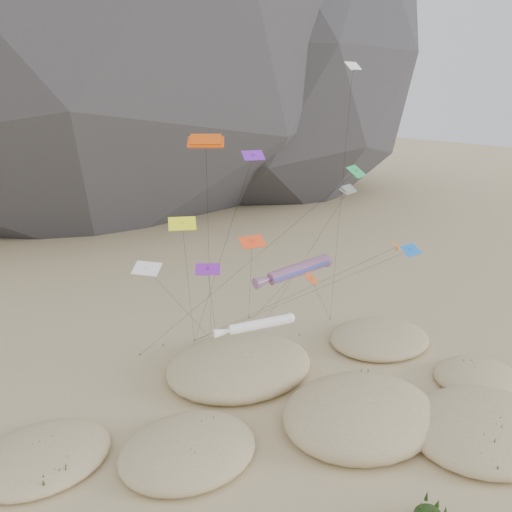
% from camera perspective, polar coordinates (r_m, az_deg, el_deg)
% --- Properties ---
extents(ground, '(500.00, 500.00, 0.00)m').
position_cam_1_polar(ground, '(43.60, 11.72, -21.25)').
color(ground, '#CCB789').
rests_on(ground, ground).
extents(dunes, '(49.29, 37.46, 3.95)m').
position_cam_1_polar(dunes, '(43.84, 6.20, -19.53)').
color(dunes, '#CCB789').
rests_on(dunes, ground).
extents(dune_grass, '(41.63, 25.92, 1.53)m').
position_cam_1_polar(dune_grass, '(44.71, 7.37, -18.52)').
color(dune_grass, black).
rests_on(dune_grass, ground).
extents(kite_stakes, '(24.13, 7.25, 0.30)m').
position_cam_1_polar(kite_stakes, '(60.08, -2.69, -9.07)').
color(kite_stakes, '#3F2D1E').
rests_on(kite_stakes, ground).
extents(rainbow_tube_kite, '(9.05, 10.92, 12.43)m').
position_cam_1_polar(rainbow_tube_kite, '(47.72, 4.66, -1.63)').
color(rainbow_tube_kite, orange).
rests_on(rainbow_tube_kite, ground).
extents(white_tube_kite, '(9.16, 17.91, 9.65)m').
position_cam_1_polar(white_tube_kite, '(42.21, 0.09, -7.88)').
color(white_tube_kite, white).
rests_on(white_tube_kite, ground).
extents(orange_parafoil, '(8.41, 16.64, 24.48)m').
position_cam_1_polar(orange_parafoil, '(39.69, -5.76, 12.59)').
color(orange_parafoil, '#D5470B').
rests_on(orange_parafoil, ground).
extents(multi_parafoil, '(2.34, 14.40, 19.01)m').
position_cam_1_polar(multi_parafoil, '(50.08, 10.35, 7.24)').
color(multi_parafoil, '#FF421A').
rests_on(multi_parafoil, ground).
extents(delta_kites, '(28.29, 17.71, 30.27)m').
position_cam_1_polar(delta_kites, '(44.15, 4.41, 3.62)').
color(delta_kites, purple).
rests_on(delta_kites, ground).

